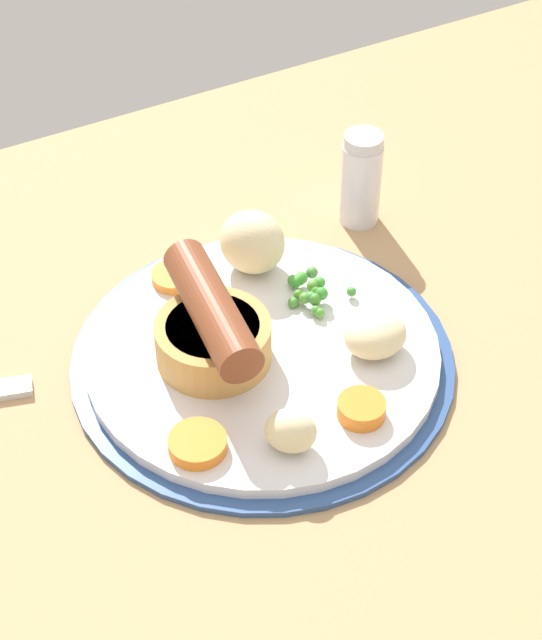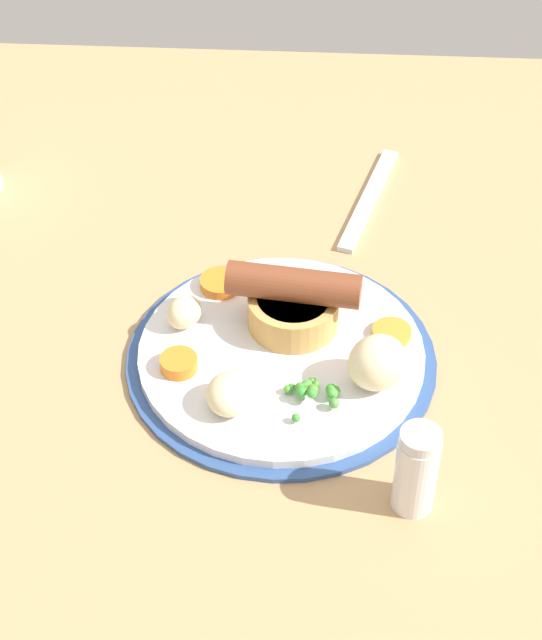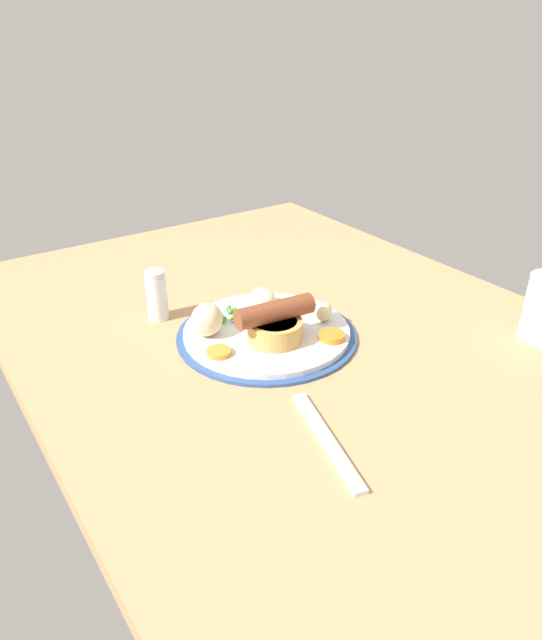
% 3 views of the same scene
% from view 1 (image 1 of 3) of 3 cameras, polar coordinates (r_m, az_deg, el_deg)
% --- Properties ---
extents(dining_table, '(1.10, 0.80, 0.03)m').
position_cam_1_polar(dining_table, '(0.75, 1.34, -5.42)').
color(dining_table, tan).
rests_on(dining_table, ground).
extents(dinner_plate, '(0.27, 0.27, 0.01)m').
position_cam_1_polar(dinner_plate, '(0.76, -0.72, -2.07)').
color(dinner_plate, '#2D4C84').
rests_on(dinner_plate, dining_table).
extents(sausage_pudding, '(0.08, 0.12, 0.06)m').
position_cam_1_polar(sausage_pudding, '(0.74, -3.13, -0.53)').
color(sausage_pudding, tan).
rests_on(sausage_pudding, dinner_plate).
extents(pea_pile, '(0.05, 0.05, 0.02)m').
position_cam_1_polar(pea_pile, '(0.79, 2.08, 1.64)').
color(pea_pile, green).
rests_on(pea_pile, dinner_plate).
extents(potato_chunk_0, '(0.04, 0.04, 0.03)m').
position_cam_1_polar(potato_chunk_0, '(0.69, 1.05, -5.94)').
color(potato_chunk_0, beige).
rests_on(potato_chunk_0, dinner_plate).
extents(potato_chunk_1, '(0.05, 0.04, 0.03)m').
position_cam_1_polar(potato_chunk_1, '(0.75, 5.58, -0.80)').
color(potato_chunk_1, beige).
rests_on(potato_chunk_1, dinner_plate).
extents(potato_chunk_2, '(0.07, 0.07, 0.05)m').
position_cam_1_polar(potato_chunk_2, '(0.81, -1.01, 4.18)').
color(potato_chunk_2, beige).
rests_on(potato_chunk_2, dinner_plate).
extents(carrot_slice_0, '(0.04, 0.04, 0.01)m').
position_cam_1_polar(carrot_slice_0, '(0.81, -5.17, 2.33)').
color(carrot_slice_0, orange).
rests_on(carrot_slice_0, dinner_plate).
extents(carrot_slice_2, '(0.04, 0.04, 0.01)m').
position_cam_1_polar(carrot_slice_2, '(0.71, 4.84, -4.75)').
color(carrot_slice_2, orange).
rests_on(carrot_slice_2, dinner_plate).
extents(carrot_slice_3, '(0.04, 0.04, 0.01)m').
position_cam_1_polar(carrot_slice_3, '(0.69, -3.94, -6.60)').
color(carrot_slice_3, orange).
rests_on(carrot_slice_3, dinner_plate).
extents(salt_shaker, '(0.03, 0.03, 0.08)m').
position_cam_1_polar(salt_shaker, '(0.87, 4.83, 7.51)').
color(salt_shaker, silver).
rests_on(salt_shaker, dining_table).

